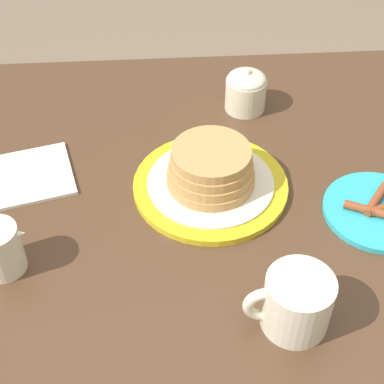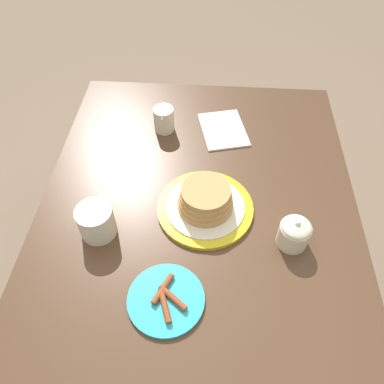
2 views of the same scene
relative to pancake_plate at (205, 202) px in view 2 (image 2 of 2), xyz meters
name	(u,v)px [view 2 (image 2 of 2)]	position (x,y,z in m)	size (l,w,h in m)	color
ground_plane	(195,325)	(-0.05, 0.02, -0.78)	(8.00, 8.00, 0.00)	#7A6651
dining_table	(196,249)	(-0.05, 0.02, -0.16)	(1.24, 0.87, 0.75)	#4C3321
pancake_plate	(205,202)	(0.00, 0.00, 0.00)	(0.26, 0.26, 0.08)	gold
side_plate_bacon	(166,299)	(-0.27, 0.08, -0.02)	(0.18, 0.18, 0.02)	#2DADBC
coffee_mug	(97,220)	(-0.09, 0.27, 0.01)	(0.12, 0.09, 0.09)	beige
creamer_pitcher	(164,119)	(0.32, 0.15, 0.01)	(0.10, 0.06, 0.09)	beige
sugar_bowl	(294,233)	(-0.09, -0.22, 0.01)	(0.08, 0.08, 0.09)	beige
napkin	(223,130)	(0.33, -0.04, -0.03)	(0.21, 0.18, 0.01)	silver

